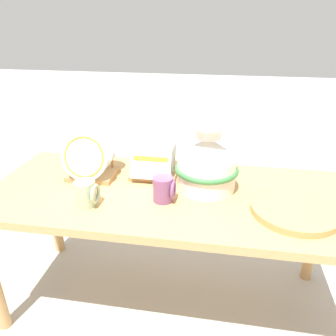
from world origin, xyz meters
TOP-DOWN VIEW (x-y plane):
  - ground_plane at (0.00, 0.00)m, footprint 14.00×14.00m
  - display_table at (0.00, 0.00)m, footprint 1.54×0.65m
  - ceramic_vase at (0.16, 0.06)m, footprint 0.27×0.27m
  - dish_rack_round_plates at (-0.37, 0.07)m, footprint 0.21×0.21m
  - dish_rack_square_plates at (-0.09, 0.14)m, footprint 0.21×0.21m
  - wicker_charger_stack at (0.50, -0.09)m, footprint 0.33×0.33m
  - mug_sage_glaze at (-0.29, -0.16)m, footprint 0.09×0.08m
  - mug_plum_glaze at (-0.00, -0.08)m, footprint 0.09×0.08m

SIDE VIEW (x-z plane):
  - ground_plane at x=0.00m, z-range 0.00..0.00m
  - display_table at x=0.00m, z-range 0.24..0.86m
  - wicker_charger_stack at x=0.50m, z-range 0.62..0.65m
  - mug_sage_glaze at x=-0.29m, z-range 0.62..0.73m
  - mug_plum_glaze at x=0.00m, z-range 0.62..0.73m
  - dish_rack_square_plates at x=-0.09m, z-range 0.59..0.79m
  - dish_rack_round_plates at x=-0.37m, z-range 0.59..0.82m
  - ceramic_vase at x=0.16m, z-range 0.60..0.89m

